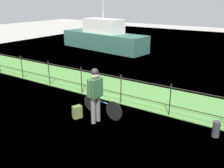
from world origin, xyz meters
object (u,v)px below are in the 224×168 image
(cyclist_person, at_px, (95,91))
(moored_boat_near, at_px, (103,38))
(terrier_dog, at_px, (94,85))
(mooring_bollard, at_px, (216,129))
(backpack_on_paving, at_px, (77,112))
(wooden_crate, at_px, (93,91))
(bicycle_main, at_px, (102,106))

(cyclist_person, bearing_deg, moored_boat_near, 124.16)
(moored_boat_near, bearing_deg, terrier_dog, -56.25)
(terrier_dog, bearing_deg, mooring_bollard, 9.31)
(backpack_on_paving, relative_size, moored_boat_near, 0.06)
(wooden_crate, distance_m, moored_boat_near, 10.85)
(wooden_crate, xyz_separation_m, cyclist_person, (0.46, -0.51, 0.26))
(bicycle_main, xyz_separation_m, cyclist_person, (0.11, -0.47, 0.68))
(wooden_crate, height_order, moored_boat_near, moored_boat_near)
(bicycle_main, distance_m, backpack_on_paving, 0.79)
(backpack_on_paving, bearing_deg, bicycle_main, -21.13)
(mooring_bollard, bearing_deg, terrier_dog, -170.69)
(cyclist_person, distance_m, backpack_on_paving, 1.03)
(wooden_crate, height_order, mooring_bollard, wooden_crate)
(bicycle_main, height_order, backpack_on_paving, bicycle_main)
(wooden_crate, bearing_deg, backpack_on_paving, -106.53)
(mooring_bollard, bearing_deg, cyclist_person, -161.03)
(cyclist_person, height_order, moored_boat_near, moored_boat_near)
(cyclist_person, relative_size, backpack_on_paving, 4.21)
(wooden_crate, bearing_deg, terrier_dog, -6.90)
(backpack_on_paving, distance_m, mooring_bollard, 4.04)
(cyclist_person, bearing_deg, backpack_on_paving, -170.79)
(wooden_crate, relative_size, cyclist_person, 0.21)
(terrier_dog, relative_size, mooring_bollard, 0.71)
(terrier_dog, bearing_deg, backpack_on_paving, -108.71)
(wooden_crate, xyz_separation_m, backpack_on_paving, (-0.18, -0.61, -0.54))
(bicycle_main, distance_m, mooring_bollard, 3.39)
(wooden_crate, distance_m, backpack_on_paving, 0.84)
(bicycle_main, distance_m, wooden_crate, 0.54)
(wooden_crate, bearing_deg, mooring_bollard, 9.20)
(mooring_bollard, bearing_deg, backpack_on_paving, -162.59)
(terrier_dog, distance_m, moored_boat_near, 10.87)
(terrier_dog, relative_size, backpack_on_paving, 0.80)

